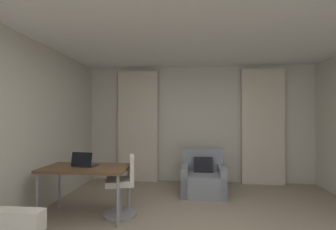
{
  "coord_description": "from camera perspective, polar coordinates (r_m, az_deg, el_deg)",
  "views": [
    {
      "loc": [
        -0.18,
        -2.52,
        1.46
      ],
      "look_at": [
        -0.55,
        1.46,
        1.49
      ],
      "focal_mm": 26.0,
      "sensor_mm": 36.0,
      "label": 1
    }
  ],
  "objects": [
    {
      "name": "wall_window",
      "position": [
        5.56,
        7.23,
        -2.04
      ],
      "size": [
        5.12,
        0.06,
        2.6
      ],
      "color": "beige",
      "rests_on": "ground"
    },
    {
      "name": "ceiling",
      "position": [
        2.79,
        9.44,
        24.45
      ],
      "size": [
        5.12,
        6.12,
        0.06
      ],
      "primitive_type": "cube",
      "color": "white",
      "rests_on": "wall_left"
    },
    {
      "name": "curtain_left_panel",
      "position": [
        5.56,
        -7.06,
        -2.55
      ],
      "size": [
        0.9,
        0.06,
        2.5
      ],
      "color": "beige",
      "rests_on": "ground"
    },
    {
      "name": "curtain_right_panel",
      "position": [
        5.65,
        21.37,
        -2.49
      ],
      "size": [
        0.9,
        0.06,
        2.5
      ],
      "color": "beige",
      "rests_on": "ground"
    },
    {
      "name": "armchair",
      "position": [
        4.83,
        8.26,
        -14.61
      ],
      "size": [
        0.82,
        0.78,
        0.82
      ],
      "color": "gray",
      "rests_on": "ground"
    },
    {
      "name": "desk",
      "position": [
        3.83,
        -18.68,
        -12.36
      ],
      "size": [
        1.23,
        0.67,
        0.73
      ],
      "color": "brown",
      "rests_on": "ground"
    },
    {
      "name": "desk_chair",
      "position": [
        3.81,
        -10.52,
        -16.66
      ],
      "size": [
        0.49,
        0.49,
        0.88
      ],
      "color": "gray",
      "rests_on": "ground"
    },
    {
      "name": "laptop",
      "position": [
        3.84,
        -19.02,
        -10.67
      ],
      "size": [
        0.35,
        0.29,
        0.22
      ],
      "color": "#2D2D33",
      "rests_on": "desk"
    }
  ]
}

